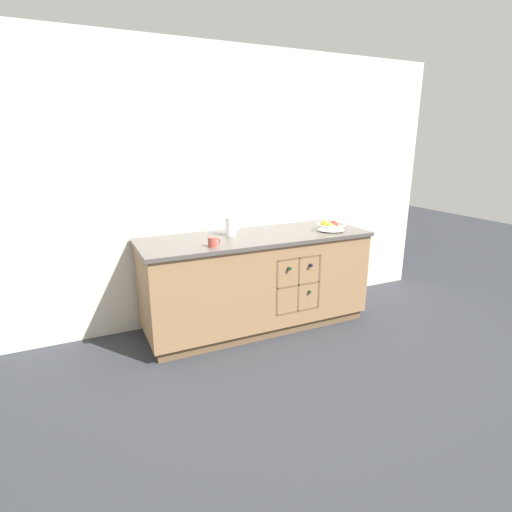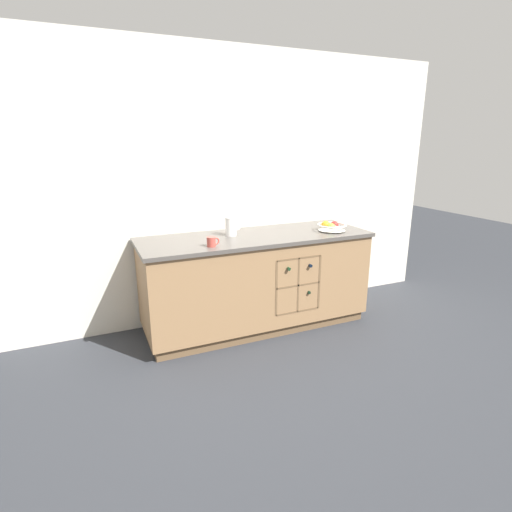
# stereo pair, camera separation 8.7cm
# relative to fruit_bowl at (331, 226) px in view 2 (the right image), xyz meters

# --- Properties ---
(ground_plane) EXTENTS (14.00, 14.00, 0.00)m
(ground_plane) POSITION_rel_fruit_bowl_xyz_m (-0.73, 0.12, -0.93)
(ground_plane) COLOR #2D3035
(back_wall) EXTENTS (4.48, 0.06, 2.55)m
(back_wall) POSITION_rel_fruit_bowl_xyz_m (-0.73, 0.53, 0.34)
(back_wall) COLOR silver
(back_wall) RESTS_ON ground_plane
(kitchen_island) EXTENTS (2.12, 0.73, 0.89)m
(kitchen_island) POSITION_rel_fruit_bowl_xyz_m (-0.73, 0.12, -0.48)
(kitchen_island) COLOR brown
(kitchen_island) RESTS_ON ground_plane
(fruit_bowl) EXTENTS (0.28, 0.28, 0.09)m
(fruit_bowl) POSITION_rel_fruit_bowl_xyz_m (0.00, 0.00, 0.00)
(fruit_bowl) COLOR silver
(fruit_bowl) RESTS_ON kitchen_island
(white_pitcher) EXTENTS (0.16, 0.11, 0.17)m
(white_pitcher) POSITION_rel_fruit_bowl_xyz_m (-0.94, 0.21, 0.05)
(white_pitcher) COLOR white
(white_pitcher) RESTS_ON kitchen_island
(ceramic_mug) EXTENTS (0.11, 0.07, 0.08)m
(ceramic_mug) POSITION_rel_fruit_bowl_xyz_m (-1.22, -0.10, -0.00)
(ceramic_mug) COLOR #B7473D
(ceramic_mug) RESTS_ON kitchen_island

